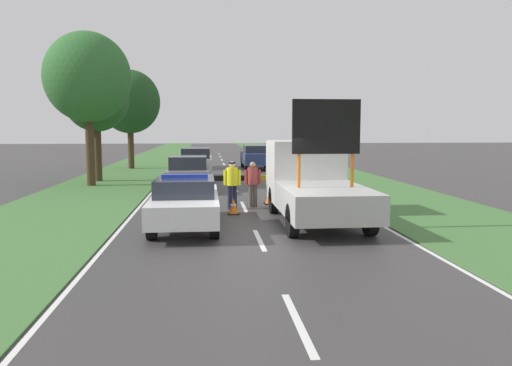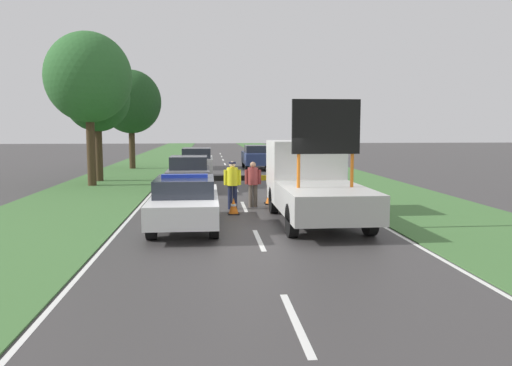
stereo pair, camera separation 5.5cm
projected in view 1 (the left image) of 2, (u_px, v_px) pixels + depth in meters
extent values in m
plane|color=#3D3A3A|center=(257.00, 235.00, 12.88)|extent=(160.00, 160.00, 0.00)
cube|color=silver|center=(298.00, 322.00, 7.12)|extent=(0.12, 2.37, 0.01)
cube|color=silver|center=(259.00, 240.00, 12.35)|extent=(0.12, 2.37, 0.01)
cube|color=silver|center=(244.00, 207.00, 17.59)|extent=(0.12, 2.37, 0.01)
cube|color=silver|center=(235.00, 189.00, 22.83)|extent=(0.12, 2.37, 0.01)
cube|color=silver|center=(230.00, 177.00, 28.06)|extent=(0.12, 2.37, 0.01)
cube|color=silver|center=(226.00, 170.00, 33.30)|extent=(0.12, 2.37, 0.01)
cube|color=silver|center=(224.00, 164.00, 38.54)|extent=(0.12, 2.37, 0.01)
cube|color=silver|center=(222.00, 160.00, 43.77)|extent=(0.12, 2.37, 0.01)
cube|color=silver|center=(220.00, 156.00, 49.01)|extent=(0.12, 2.37, 0.01)
cube|color=silver|center=(219.00, 154.00, 54.25)|extent=(0.12, 2.37, 0.01)
cube|color=silver|center=(162.00, 181.00, 26.10)|extent=(0.10, 62.63, 0.01)
cube|color=silver|center=(300.00, 180.00, 26.81)|extent=(0.10, 62.63, 0.01)
cube|color=#427038|center=(131.00, 171.00, 32.07)|extent=(4.79, 120.00, 0.03)
cube|color=#427038|center=(319.00, 170.00, 33.26)|extent=(4.79, 120.00, 0.03)
cube|color=white|center=(186.00, 204.00, 13.87)|extent=(1.79, 4.76, 0.58)
cube|color=#282D38|center=(185.00, 186.00, 13.67)|extent=(1.57, 2.19, 0.47)
cylinder|color=black|center=(162.00, 207.00, 15.28)|extent=(0.24, 0.72, 0.72)
cylinder|color=black|center=(213.00, 206.00, 15.43)|extent=(0.24, 0.72, 0.72)
cylinder|color=black|center=(152.00, 225.00, 12.36)|extent=(0.24, 0.72, 0.72)
cylinder|color=black|center=(214.00, 224.00, 12.51)|extent=(0.24, 0.72, 0.72)
cube|color=#1E38C6|center=(185.00, 176.00, 13.64)|extent=(1.25, 0.24, 0.10)
cube|color=#193399|center=(186.00, 203.00, 13.86)|extent=(1.80, 3.90, 0.10)
cube|color=black|center=(189.00, 195.00, 16.26)|extent=(0.98, 0.08, 0.35)
cube|color=white|center=(304.00, 170.00, 16.22)|extent=(2.27, 2.19, 1.92)
cube|color=#232833|center=(299.00, 158.00, 17.24)|extent=(1.93, 0.04, 0.85)
cube|color=#B2B2AD|center=(325.00, 201.00, 13.41)|extent=(2.27, 3.61, 0.75)
cylinder|color=#D16619|center=(299.00, 171.00, 13.25)|extent=(0.09, 0.09, 0.90)
cylinder|color=#D16619|center=(352.00, 170.00, 13.39)|extent=(0.09, 0.09, 0.90)
cube|color=black|center=(326.00, 127.00, 13.20)|extent=(1.82, 0.12, 1.44)
cylinder|color=black|center=(274.00, 200.00, 16.22)|extent=(0.24, 0.86, 0.86)
cylinder|color=black|center=(334.00, 199.00, 16.42)|extent=(0.24, 0.86, 0.86)
cylinder|color=black|center=(292.00, 220.00, 12.64)|extent=(0.24, 0.86, 0.86)
cylinder|color=black|center=(370.00, 219.00, 12.84)|extent=(0.24, 0.86, 0.86)
cylinder|color=black|center=(206.00, 193.00, 18.15)|extent=(0.07, 0.07, 0.85)
cylinder|color=black|center=(275.00, 192.00, 18.39)|extent=(0.07, 0.07, 0.85)
cube|color=yellow|center=(204.00, 178.00, 18.08)|extent=(0.53, 0.08, 0.19)
cube|color=black|center=(219.00, 178.00, 18.14)|extent=(0.53, 0.08, 0.19)
cube|color=yellow|center=(233.00, 178.00, 18.19)|extent=(0.53, 0.08, 0.19)
cube|color=black|center=(248.00, 178.00, 18.24)|extent=(0.53, 0.08, 0.19)
cube|color=yellow|center=(262.00, 178.00, 18.29)|extent=(0.53, 0.08, 0.19)
cube|color=black|center=(277.00, 178.00, 18.34)|extent=(0.53, 0.08, 0.19)
cylinder|color=#191E38|center=(230.00, 197.00, 17.05)|extent=(0.15, 0.15, 0.81)
cylinder|color=#191E38|center=(235.00, 197.00, 17.06)|extent=(0.15, 0.15, 0.81)
cylinder|color=yellow|center=(232.00, 177.00, 16.98)|extent=(0.37, 0.37, 0.61)
cylinder|color=yellow|center=(225.00, 177.00, 16.96)|extent=(0.12, 0.12, 0.52)
cylinder|color=yellow|center=(239.00, 177.00, 17.00)|extent=(0.12, 0.12, 0.52)
sphere|color=beige|center=(232.00, 164.00, 16.93)|extent=(0.21, 0.21, 0.21)
cylinder|color=#141933|center=(232.00, 163.00, 16.93)|extent=(0.24, 0.24, 0.05)
cylinder|color=brown|center=(250.00, 196.00, 17.46)|extent=(0.15, 0.15, 0.80)
cylinder|color=brown|center=(255.00, 196.00, 17.48)|extent=(0.15, 0.15, 0.80)
cylinder|color=maroon|center=(253.00, 176.00, 17.39)|extent=(0.36, 0.36, 0.60)
cylinder|color=maroon|center=(246.00, 177.00, 17.38)|extent=(0.12, 0.12, 0.51)
cylinder|color=maroon|center=(259.00, 177.00, 17.42)|extent=(0.12, 0.12, 0.51)
sphere|color=#A57A5B|center=(253.00, 165.00, 17.35)|extent=(0.21, 0.21, 0.21)
cube|color=black|center=(234.00, 214.00, 16.06)|extent=(0.37, 0.37, 0.03)
cone|color=orange|center=(233.00, 206.00, 16.03)|extent=(0.32, 0.32, 0.49)
cylinder|color=white|center=(233.00, 205.00, 16.02)|extent=(0.18, 0.18, 0.07)
cube|color=black|center=(308.00, 197.00, 19.85)|extent=(0.43, 0.43, 0.03)
cone|color=orange|center=(308.00, 190.00, 19.82)|extent=(0.37, 0.37, 0.57)
cylinder|color=white|center=(308.00, 189.00, 19.82)|extent=(0.21, 0.21, 0.08)
cube|color=black|center=(321.00, 200.00, 19.09)|extent=(0.42, 0.42, 0.03)
cone|color=orange|center=(321.00, 193.00, 19.06)|extent=(0.36, 0.36, 0.56)
cylinder|color=white|center=(321.00, 192.00, 19.05)|extent=(0.20, 0.20, 0.08)
cube|color=black|center=(271.00, 203.00, 18.26)|extent=(0.48, 0.48, 0.03)
cone|color=orange|center=(271.00, 195.00, 18.22)|extent=(0.41, 0.41, 0.63)
cylinder|color=white|center=(271.00, 194.00, 18.22)|extent=(0.23, 0.23, 0.09)
cube|color=slate|center=(189.00, 176.00, 22.25)|extent=(1.82, 3.98, 0.63)
cube|color=#282D38|center=(188.00, 162.00, 22.07)|extent=(1.60, 1.83, 0.56)
cylinder|color=black|center=(173.00, 180.00, 23.43)|extent=(0.24, 0.67, 0.67)
cylinder|color=black|center=(206.00, 180.00, 23.58)|extent=(0.24, 0.67, 0.67)
cylinder|color=black|center=(169.00, 186.00, 20.99)|extent=(0.24, 0.67, 0.67)
cylinder|color=black|center=(206.00, 186.00, 21.14)|extent=(0.24, 0.67, 0.67)
cube|color=silver|center=(196.00, 165.00, 27.50)|extent=(1.72, 4.53, 0.77)
cube|color=#282D38|center=(196.00, 153.00, 27.30)|extent=(1.51, 2.09, 0.53)
cylinder|color=black|center=(184.00, 170.00, 28.86)|extent=(0.24, 0.75, 0.75)
cylinder|color=black|center=(209.00, 169.00, 29.01)|extent=(0.24, 0.75, 0.75)
cylinder|color=black|center=(181.00, 174.00, 26.08)|extent=(0.24, 0.75, 0.75)
cylinder|color=black|center=(210.00, 174.00, 26.23)|extent=(0.24, 0.75, 0.75)
cube|color=navy|center=(256.00, 158.00, 33.90)|extent=(1.87, 4.68, 0.75)
cube|color=#282D38|center=(256.00, 149.00, 33.69)|extent=(1.65, 2.15, 0.48)
cylinder|color=black|center=(243.00, 162.00, 35.30)|extent=(0.24, 0.75, 0.75)
cylinder|color=black|center=(266.00, 162.00, 35.46)|extent=(0.24, 0.75, 0.75)
cylinder|color=black|center=(246.00, 165.00, 32.43)|extent=(0.24, 0.75, 0.75)
cylinder|color=black|center=(271.00, 165.00, 32.58)|extent=(0.24, 0.75, 0.75)
cylinder|color=#42301E|center=(90.00, 148.00, 23.70)|extent=(0.40, 0.40, 3.63)
ellipsoid|color=#2D662D|center=(88.00, 77.00, 23.33)|extent=(4.01, 4.01, 4.21)
cylinder|color=#42301E|center=(131.00, 147.00, 33.88)|extent=(0.40, 0.40, 3.03)
ellipsoid|color=#1E471E|center=(130.00, 102.00, 33.55)|extent=(4.05, 4.05, 4.25)
cylinder|color=#42301E|center=(98.00, 152.00, 25.82)|extent=(0.38, 0.38, 3.08)
ellipsoid|color=#235623|center=(96.00, 97.00, 25.51)|extent=(3.33, 3.33, 3.49)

